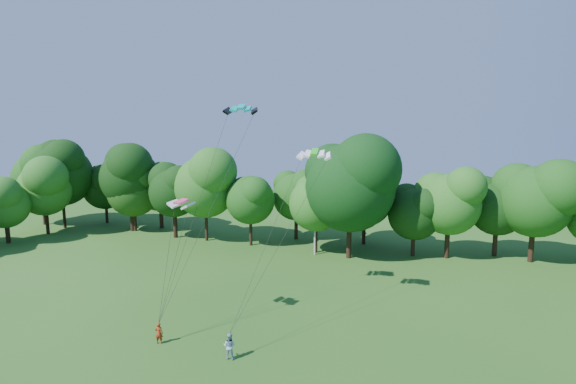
% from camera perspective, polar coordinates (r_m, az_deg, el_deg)
% --- Properties ---
extents(utility_pole, '(1.63, 0.61, 8.44)m').
position_cam_1_polar(utility_pole, '(52.03, 3.45, -3.35)').
color(utility_pole, '#B5B6AD').
rests_on(utility_pole, ground).
extents(kite_flyer_left, '(0.64, 0.51, 1.53)m').
position_cam_1_polar(kite_flyer_left, '(34.00, -16.07, -16.84)').
color(kite_flyer_left, '#A72D15').
rests_on(kite_flyer_left, ground).
extents(kite_flyer_right, '(0.87, 0.69, 1.74)m').
position_cam_1_polar(kite_flyer_right, '(31.19, -7.45, -18.80)').
color(kite_flyer_right, '#97B5D2').
rests_on(kite_flyer_right, ground).
extents(kite_teal, '(2.80, 1.70, 0.50)m').
position_cam_1_polar(kite_teal, '(35.91, -5.97, 10.70)').
color(kite_teal, '#05ABA8').
rests_on(kite_teal, ground).
extents(kite_green, '(2.69, 1.37, 0.54)m').
position_cam_1_polar(kite_green, '(35.23, 3.39, 5.10)').
color(kite_green, '#2CD620').
rests_on(kite_green, ground).
extents(kite_pink, '(2.19, 1.42, 0.31)m').
position_cam_1_polar(kite_pink, '(33.55, -13.42, -1.18)').
color(kite_pink, '#EC4175').
rests_on(kite_pink, ground).
extents(tree_back_west, '(7.95, 7.95, 11.57)m').
position_cam_1_polar(tree_back_west, '(66.64, -19.11, 1.38)').
color(tree_back_west, '#302413').
rests_on(tree_back_west, ground).
extents(tree_back_center, '(11.00, 11.00, 16.00)m').
position_cam_1_polar(tree_back_center, '(50.27, 7.93, 2.69)').
color(tree_back_center, black).
rests_on(tree_back_center, ground).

